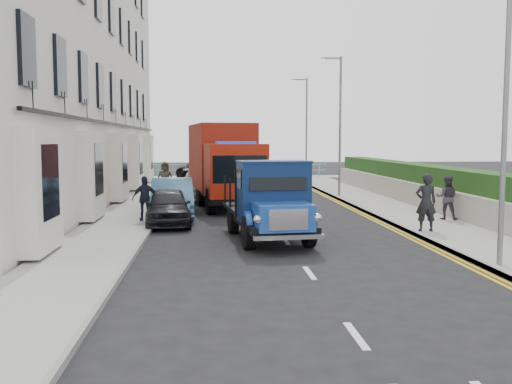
# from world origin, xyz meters

# --- Properties ---
(ground) EXTENTS (120.00, 120.00, 0.00)m
(ground) POSITION_xyz_m (0.00, 0.00, 0.00)
(ground) COLOR black
(ground) RESTS_ON ground
(pavement_west) EXTENTS (2.40, 38.00, 0.12)m
(pavement_west) POSITION_xyz_m (-5.20, 9.00, 0.06)
(pavement_west) COLOR gray
(pavement_west) RESTS_ON ground
(pavement_east) EXTENTS (2.60, 38.00, 0.12)m
(pavement_east) POSITION_xyz_m (5.30, 9.00, 0.06)
(pavement_east) COLOR gray
(pavement_east) RESTS_ON ground
(promenade) EXTENTS (30.00, 2.50, 0.12)m
(promenade) POSITION_xyz_m (0.00, 29.00, 0.06)
(promenade) COLOR gray
(promenade) RESTS_ON ground
(sea_plane) EXTENTS (120.00, 120.00, 0.00)m
(sea_plane) POSITION_xyz_m (0.00, 60.00, 0.00)
(sea_plane) COLOR #4B6067
(sea_plane) RESTS_ON ground
(terrace_west) EXTENTS (6.31, 30.20, 14.25)m
(terrace_west) POSITION_xyz_m (-9.47, 13.00, 7.17)
(terrace_west) COLOR silver
(terrace_west) RESTS_ON ground
(garden_east) EXTENTS (1.45, 28.00, 1.75)m
(garden_east) POSITION_xyz_m (7.21, 9.00, 0.90)
(garden_east) COLOR #B2AD9E
(garden_east) RESTS_ON ground
(seafront_railing) EXTENTS (13.00, 0.08, 1.11)m
(seafront_railing) POSITION_xyz_m (0.00, 28.20, 0.58)
(seafront_railing) COLOR #59B2A5
(seafront_railing) RESTS_ON ground
(lamp_near) EXTENTS (1.23, 0.18, 7.00)m
(lamp_near) POSITION_xyz_m (4.18, -2.00, 4.00)
(lamp_near) COLOR slate
(lamp_near) RESTS_ON ground
(lamp_mid) EXTENTS (1.23, 0.18, 7.00)m
(lamp_mid) POSITION_xyz_m (4.18, 14.00, 4.00)
(lamp_mid) COLOR slate
(lamp_mid) RESTS_ON ground
(lamp_far) EXTENTS (1.23, 0.18, 7.00)m
(lamp_far) POSITION_xyz_m (4.18, 24.00, 4.00)
(lamp_far) COLOR slate
(lamp_far) RESTS_ON ground
(bedford_lorry) EXTENTS (2.41, 5.01, 2.29)m
(bedford_lorry) POSITION_xyz_m (-0.43, 1.69, 1.05)
(bedford_lorry) COLOR black
(bedford_lorry) RESTS_ON ground
(red_lorry) EXTENTS (3.29, 7.13, 3.60)m
(red_lorry) POSITION_xyz_m (-1.56, 10.88, 1.92)
(red_lorry) COLOR black
(red_lorry) RESTS_ON ground
(parked_car_front) EXTENTS (1.78, 3.82, 1.27)m
(parked_car_front) POSITION_xyz_m (-3.60, 5.45, 0.63)
(parked_car_front) COLOR black
(parked_car_front) RESTS_ON ground
(parked_car_mid) EXTENTS (1.83, 4.48, 1.44)m
(parked_car_mid) POSITION_xyz_m (-3.60, 7.51, 0.72)
(parked_car_mid) COLOR teal
(parked_car_mid) RESTS_ON ground
(parked_car_rear) EXTENTS (2.34, 5.02, 1.42)m
(parked_car_rear) POSITION_xyz_m (-2.60, 14.10, 0.71)
(parked_car_rear) COLOR #A6A7AB
(parked_car_rear) RESTS_ON ground
(seafront_car_left) EXTENTS (4.32, 5.68, 1.43)m
(seafront_car_left) POSITION_xyz_m (-2.51, 27.00, 0.72)
(seafront_car_left) COLOR black
(seafront_car_left) RESTS_ON ground
(seafront_car_right) EXTENTS (2.65, 5.08, 1.65)m
(seafront_car_right) POSITION_xyz_m (0.50, 22.63, 0.83)
(seafront_car_right) COLOR #AEAEB3
(seafront_car_right) RESTS_ON ground
(pedestrian_east_near) EXTENTS (0.67, 0.47, 1.77)m
(pedestrian_east_near) POSITION_xyz_m (4.40, 2.70, 1.00)
(pedestrian_east_near) COLOR black
(pedestrian_east_near) RESTS_ON pavement_east
(pedestrian_east_far) EXTENTS (0.92, 0.83, 1.55)m
(pedestrian_east_far) POSITION_xyz_m (6.10, 5.15, 0.89)
(pedestrian_east_far) COLOR #39313C
(pedestrian_east_far) RESTS_ON pavement_east
(pedestrian_west_near) EXTENTS (0.97, 0.64, 1.54)m
(pedestrian_west_near) POSITION_xyz_m (-4.40, 5.71, 0.89)
(pedestrian_west_near) COLOR black
(pedestrian_west_near) RESTS_ON pavement_west
(pedestrian_west_far) EXTENTS (0.86, 0.58, 1.71)m
(pedestrian_west_far) POSITION_xyz_m (-4.40, 14.39, 0.98)
(pedestrian_west_far) COLOR #433B30
(pedestrian_west_far) RESTS_ON pavement_west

